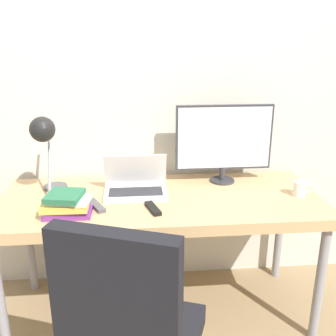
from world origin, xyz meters
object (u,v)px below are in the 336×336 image
object	(u,v)px
desk_lamp	(44,138)
monitor	(224,140)
laptop	(136,185)
office_chair	(130,334)
book_stack	(67,204)
mug	(300,189)

from	to	relation	value
desk_lamp	monitor	bearing A→B (deg)	10.07
laptop	office_chair	distance (m)	0.93
monitor	book_stack	bearing A→B (deg)	-155.52
laptop	book_stack	bearing A→B (deg)	-143.73
monitor	mug	bearing A→B (deg)	-34.71
office_chair	book_stack	size ratio (longest dim) A/B	4.29
laptop	monitor	xyz separation A→B (m)	(0.53, 0.14, 0.21)
office_chair	book_stack	xyz separation A→B (m)	(-0.30, 0.65, 0.23)
monitor	office_chair	xyz separation A→B (m)	(-0.56, -1.04, -0.44)
laptop	book_stack	size ratio (longest dim) A/B	1.44
office_chair	mug	world-z (taller)	office_chair
book_stack	mug	distance (m)	1.25
monitor	desk_lamp	distance (m)	1.01
laptop	office_chair	bearing A→B (deg)	-92.38
mug	laptop	bearing A→B (deg)	172.60
desk_lamp	mug	size ratio (longest dim) A/B	4.12
office_chair	monitor	bearing A→B (deg)	61.62
monitor	desk_lamp	bearing A→B (deg)	-169.93
laptop	book_stack	xyz separation A→B (m)	(-0.34, -0.25, 0.01)
monitor	mug	distance (m)	0.51
desk_lamp	mug	xyz separation A→B (m)	(1.37, -0.09, -0.30)
desk_lamp	book_stack	bearing A→B (deg)	-60.56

